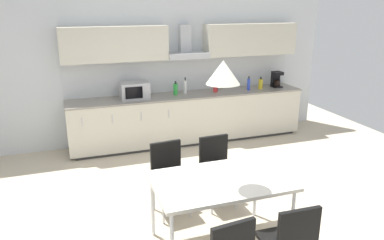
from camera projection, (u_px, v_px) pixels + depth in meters
The scene contains 17 objects.
ground_plane at pixel (184, 220), 4.43m from camera, with size 9.28×8.45×0.02m, color beige.
wall_back at pixel (134, 70), 6.62m from camera, with size 7.42×0.10×2.61m, color silver.
kitchen_counter at pixel (189, 117), 6.83m from camera, with size 4.28×0.66×0.89m.
backsplash_tile at pixel (184, 75), 6.89m from camera, with size 4.26×0.02×0.59m, color silver.
upper_wall_cabinets at pixel (186, 42), 6.56m from camera, with size 4.26×0.40×0.57m.
microwave at pixel (134, 90), 6.35m from camera, with size 0.48×0.35×0.28m.
coffee_maker at pixel (276, 79), 7.24m from camera, with size 0.18×0.19×0.30m.
bottle_yellow at pixel (261, 84), 7.09m from camera, with size 0.08×0.08×0.22m.
bottle_white at pixel (185, 87), 6.70m from camera, with size 0.06×0.06×0.30m.
bottle_green at pixel (176, 89), 6.62m from camera, with size 0.08×0.08×0.24m.
bottle_blue at pixel (249, 84), 6.98m from camera, with size 0.06×0.06×0.26m.
bottle_red at pixel (215, 86), 6.83m from camera, with size 0.08×0.08×0.25m.
dining_table at pixel (220, 184), 3.78m from camera, with size 1.37×0.88×0.76m.
chair_far_right at pixel (217, 164), 4.66m from camera, with size 0.42×0.42×0.87m.
chair_near_right at pixel (291, 239), 3.18m from camera, with size 0.41×0.41×0.87m.
chair_far_left at pixel (169, 171), 4.47m from camera, with size 0.43×0.43×0.87m.
pendant_lamp at pixel (223, 72), 3.44m from camera, with size 0.32×0.32×0.22m, color silver.
Camera 1 is at (-1.17, -3.69, 2.46)m, focal length 35.00 mm.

